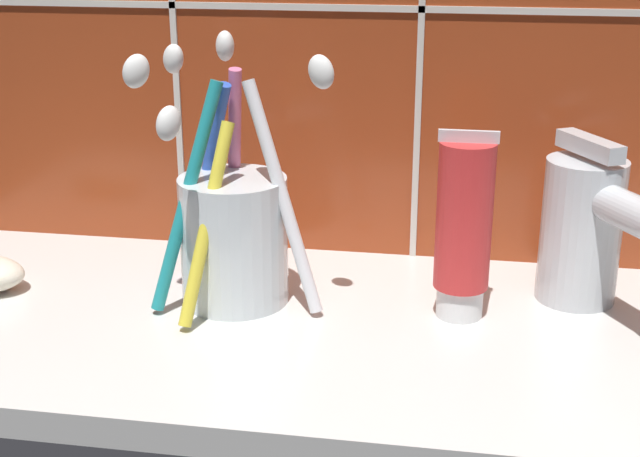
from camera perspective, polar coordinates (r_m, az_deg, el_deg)
name	(u,v)px	position (r cm, az deg, el deg)	size (l,w,h in cm)	color
sink_counter	(370,339)	(61.21, 3.22, -7.06)	(77.04, 28.06, 2.00)	silver
toothbrush_cup	(232,229)	(62.89, -5.66, -0.05)	(14.39, 13.32, 18.70)	silver
toothpaste_tube	(464,227)	(60.50, 9.18, 0.08)	(3.95, 3.77, 13.13)	white
sink_faucet	(590,227)	(64.65, 16.87, 0.12)	(8.43, 11.83, 11.95)	silver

